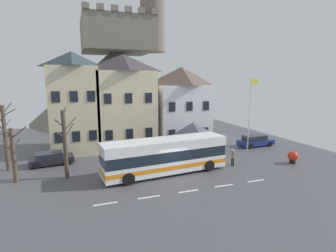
{
  "coord_description": "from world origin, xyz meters",
  "views": [
    {
      "loc": [
        -7.6,
        -19.58,
        8.06
      ],
      "look_at": [
        0.98,
        4.34,
        3.65
      ],
      "focal_mm": 28.21,
      "sensor_mm": 36.0,
      "label": 1
    }
  ],
  "objects": [
    {
      "name": "townhouse_01",
      "position": [
        -1.91,
        11.57,
        5.52
      ],
      "size": [
        6.73,
        5.21,
        11.03
      ],
      "color": "beige",
      "rests_on": "ground_plane"
    },
    {
      "name": "harbour_buoy",
      "position": [
        12.36,
        -0.24,
        0.69
      ],
      "size": [
        0.99,
        0.99,
        1.24
      ],
      "color": "black",
      "rests_on": "ground_plane"
    },
    {
      "name": "hilltop_castle",
      "position": [
        1.2,
        34.98,
        8.03
      ],
      "size": [
        33.48,
        33.48,
        22.99
      ],
      "color": "#646150",
      "rests_on": "ground_plane"
    },
    {
      "name": "townhouse_00",
      "position": [
        -7.54,
        12.33,
        5.61
      ],
      "size": [
        5.09,
        6.72,
        11.22
      ],
      "color": "beige",
      "rests_on": "ground_plane"
    },
    {
      "name": "transit_bus",
      "position": [
        -0.32,
        1.34,
        1.55
      ],
      "size": [
        11.25,
        3.62,
        3.06
      ],
      "rotation": [
        0.0,
        0.0,
        0.1
      ],
      "color": "white",
      "rests_on": "ground_plane"
    },
    {
      "name": "pedestrian_02",
      "position": [
        6.12,
        3.66,
        0.87
      ],
      "size": [
        0.34,
        0.33,
        1.56
      ],
      "color": "#2D2D38",
      "rests_on": "ground_plane"
    },
    {
      "name": "public_bench",
      "position": [
        5.33,
        7.5,
        0.47
      ],
      "size": [
        1.68,
        0.48,
        0.87
      ],
      "color": "#473828",
      "rests_on": "ground_plane"
    },
    {
      "name": "parked_car_01",
      "position": [
        4.79,
        6.67,
        0.61
      ],
      "size": [
        4.39,
        2.22,
        1.23
      ],
      "rotation": [
        0.0,
        0.0,
        -0.06
      ],
      "color": "slate",
      "rests_on": "ground_plane"
    },
    {
      "name": "ground_plane",
      "position": [
        0.0,
        -0.0,
        -0.03
      ],
      "size": [
        40.0,
        60.0,
        0.07
      ],
      "color": "#4C4D53"
    },
    {
      "name": "bare_tree_02",
      "position": [
        -8.45,
        3.09,
        2.97
      ],
      "size": [
        1.71,
        1.77,
        5.88
      ],
      "color": "#47382D",
      "rests_on": "ground_plane"
    },
    {
      "name": "bare_tree_00",
      "position": [
        -13.49,
        6.88,
        3.11
      ],
      "size": [
        2.51,
        1.56,
        6.07
      ],
      "color": "brown",
      "rests_on": "ground_plane"
    },
    {
      "name": "bus_shelter",
      "position": [
        4.1,
        5.33,
        3.01
      ],
      "size": [
        3.6,
        3.6,
        3.67
      ],
      "color": "#473D33",
      "rests_on": "ground_plane"
    },
    {
      "name": "bare_tree_01",
      "position": [
        -12.3,
        3.46,
        2.35
      ],
      "size": [
        2.54,
        1.21,
        4.87
      ],
      "color": "brown",
      "rests_on": "ground_plane"
    },
    {
      "name": "parked_car_02",
      "position": [
        13.38,
        6.77,
        0.67
      ],
      "size": [
        4.61,
        2.13,
        1.37
      ],
      "rotation": [
        0.0,
        0.0,
        0.06
      ],
      "color": "navy",
      "rests_on": "ground_plane"
    },
    {
      "name": "pedestrian_00",
      "position": [
        6.41,
        1.16,
        0.95
      ],
      "size": [
        0.3,
        0.31,
        1.61
      ],
      "color": "black",
      "rests_on": "ground_plane"
    },
    {
      "name": "townhouse_02",
      "position": [
        5.36,
        11.63,
        4.86
      ],
      "size": [
        6.6,
        5.32,
        9.73
      ],
      "color": "white",
      "rests_on": "ground_plane"
    },
    {
      "name": "pedestrian_01",
      "position": [
        4.15,
        3.75,
        0.82
      ],
      "size": [
        0.34,
        0.35,
        1.55
      ],
      "color": "#38332D",
      "rests_on": "ground_plane"
    },
    {
      "name": "flagpole",
      "position": [
        11.06,
        5.08,
        4.72
      ],
      "size": [
        0.95,
        0.1,
        8.28
      ],
      "color": "silver",
      "rests_on": "ground_plane"
    },
    {
      "name": "parked_car_00",
      "position": [
        -9.96,
        7.38,
        0.6
      ],
      "size": [
        4.14,
        2.29,
        1.2
      ],
      "rotation": [
        0.0,
        0.0,
        0.11
      ],
      "color": "black",
      "rests_on": "ground_plane"
    }
  ]
}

